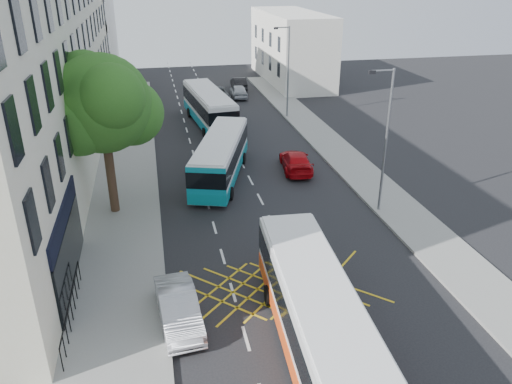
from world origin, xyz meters
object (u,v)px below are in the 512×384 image
bus_near (315,314)px  distant_car_grey (217,94)px  parked_car_silver (179,308)px  street_tree (102,105)px  bus_mid (221,157)px  distant_car_dark (239,83)px  lamp_far (287,67)px  red_hatchback (296,161)px  distant_car_silver (238,91)px  lamp_near (385,135)px  bus_far (209,107)px

bus_near → distant_car_grey: size_ratio=2.17×
parked_car_silver → street_tree: bearing=100.2°
bus_mid → distant_car_dark: bus_mid is taller
lamp_far → red_hatchback: size_ratio=1.74×
lamp_far → distant_car_silver: lamp_far is taller
distant_car_grey → distant_car_silver: (2.41, 0.90, 0.01)m
street_tree → lamp_near: bearing=-11.4°
street_tree → distant_car_grey: bearing=69.3°
street_tree → distant_car_grey: 27.00m
lamp_near → distant_car_dark: bearing=94.0°
distant_car_grey → distant_car_dark: (3.12, 4.75, 0.00)m
distant_car_dark → lamp_far: bearing=102.0°
bus_mid → distant_car_dark: bearing=95.2°
bus_near → distant_car_dark: (4.81, 42.45, -0.87)m
street_tree → distant_car_grey: street_tree is taller
distant_car_grey → street_tree: bearing=-112.5°
bus_mid → parked_car_silver: 14.84m
lamp_near → bus_mid: lamp_near is taller
red_hatchback → distant_car_grey: 20.72m
lamp_far → distant_car_silver: 9.88m
bus_mid → red_hatchback: bearing=21.2°
lamp_far → bus_mid: lamp_far is taller
red_hatchback → distant_car_silver: bearing=-82.5°
street_tree → distant_car_dark: street_tree is taller
parked_car_silver → red_hatchback: (9.01, 14.62, -0.02)m
bus_near → red_hatchback: bearing=79.3°
lamp_near → distant_car_silver: 28.99m
parked_car_silver → distant_car_silver: size_ratio=1.03×
distant_car_grey → distant_car_silver: size_ratio=1.21×
red_hatchback → lamp_near: bearing=118.5°
bus_far → distant_car_silver: (4.31, 9.39, -0.91)m
distant_car_grey → distant_car_dark: size_ratio=1.18×
distant_car_dark → street_tree: bearing=68.8°
lamp_far → bus_far: lamp_far is taller
bus_near → bus_far: bus_far is taller
bus_mid → red_hatchback: 5.30m
parked_car_silver → distant_car_dark: bearing=71.2°
lamp_near → parked_car_silver: bearing=-147.5°
bus_mid → distant_car_dark: (5.77, 25.60, -0.80)m
distant_car_grey → distant_car_dark: distant_car_dark is taller
parked_car_silver → red_hatchback: parked_car_silver is taller
bus_near → distant_car_silver: size_ratio=2.62×
bus_far → red_hatchback: bus_far is taller
street_tree → distant_car_silver: (11.75, 25.60, -5.60)m
bus_far → distant_car_dark: 14.19m
bus_mid → bus_far: bus_far is taller
bus_near → distant_car_dark: 42.73m
bus_mid → bus_far: size_ratio=0.93×
lamp_near → parked_car_silver: 14.53m
red_hatchback → bus_far: bearing=-62.6°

